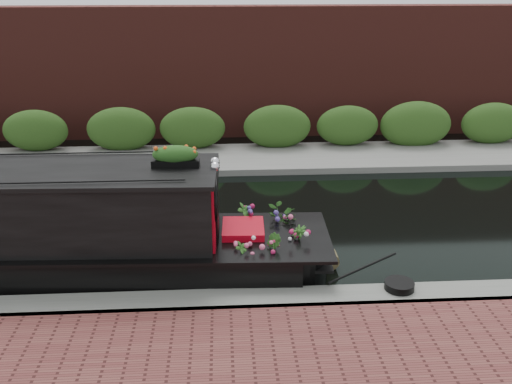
{
  "coord_description": "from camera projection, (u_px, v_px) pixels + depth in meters",
  "views": [
    {
      "loc": [
        0.76,
        -10.96,
        5.02
      ],
      "look_at": [
        1.4,
        -0.6,
        0.96
      ],
      "focal_mm": 40.0,
      "sensor_mm": 36.0,
      "label": 1
    }
  ],
  "objects": [
    {
      "name": "far_bank_path",
      "position": [
        195.0,
        163.0,
        15.87
      ],
      "size": [
        40.0,
        2.4,
        0.34
      ],
      "primitive_type": "cube",
      "color": "slate",
      "rests_on": "ground"
    },
    {
      "name": "far_brick_wall",
      "position": [
        199.0,
        134.0,
        18.66
      ],
      "size": [
        40.0,
        1.0,
        8.0
      ],
      "primitive_type": "cube",
      "color": "#52211B",
      "rests_on": "ground"
    },
    {
      "name": "coiled_mooring_rope",
      "position": [
        399.0,
        285.0,
        9.1
      ],
      "size": [
        0.48,
        0.48,
        0.12
      ],
      "primitive_type": "cylinder",
      "color": "black",
      "rests_on": "near_bank_coping"
    },
    {
      "name": "near_bank_coping",
      "position": [
        177.0,
        314.0,
        8.9
      ],
      "size": [
        40.0,
        0.6,
        0.5
      ],
      "primitive_type": "cube",
      "color": "slate",
      "rests_on": "ground"
    },
    {
      "name": "far_hedge",
      "position": [
        197.0,
        153.0,
        16.71
      ],
      "size": [
        40.0,
        1.1,
        2.8
      ],
      "primitive_type": "cube",
      "color": "#2B4E1A",
      "rests_on": "ground"
    },
    {
      "name": "ground",
      "position": [
        188.0,
        226.0,
        11.97
      ],
      "size": [
        80.0,
        80.0,
        0.0
      ],
      "primitive_type": "plane",
      "color": "black",
      "rests_on": "ground"
    },
    {
      "name": "rope_fender",
      "position": [
        329.0,
        259.0,
        10.27
      ],
      "size": [
        0.32,
        0.32,
        0.32
      ],
      "primitive_type": "cylinder",
      "rotation": [
        1.57,
        0.0,
        0.0
      ],
      "color": "brown",
      "rests_on": "ground"
    }
  ]
}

